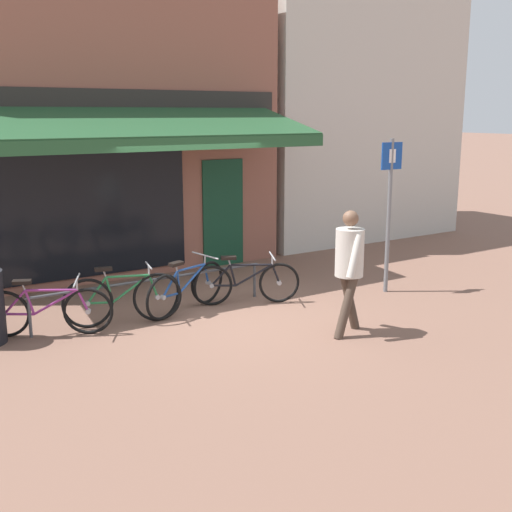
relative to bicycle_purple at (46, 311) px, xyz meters
name	(u,v)px	position (x,y,z in m)	size (l,w,h in m)	color
ground_plane	(224,313)	(2.54, -0.42, -0.37)	(160.00, 160.00, 0.00)	brown
shop_front	(97,130)	(2.20, 3.83, 2.28)	(6.50, 4.88, 5.30)	#8E5647
neighbour_building	(327,109)	(8.39, 4.36, 2.71)	(5.47, 4.00, 6.16)	beige
bike_rack_rail	(153,284)	(1.61, 0.09, 0.11)	(3.72, 0.04, 0.57)	#47494F
bicycle_purple	(46,311)	(0.00, 0.00, 0.00)	(1.64, 0.92, 0.83)	black
bicycle_green	(123,298)	(1.07, -0.07, 0.02)	(1.67, 0.58, 0.86)	black
bicycle_blue	(186,288)	(2.11, -0.03, 0.01)	(1.65, 0.74, 0.85)	black
bicycle_black	(245,282)	(3.06, -0.20, -0.01)	(1.61, 0.84, 0.80)	black
pedestrian_adult	(349,260)	(3.50, -2.13, 0.68)	(0.61, 0.61, 1.73)	#47382D
parking_sign	(390,200)	(5.46, -0.88, 1.20)	(0.44, 0.07, 2.57)	slate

